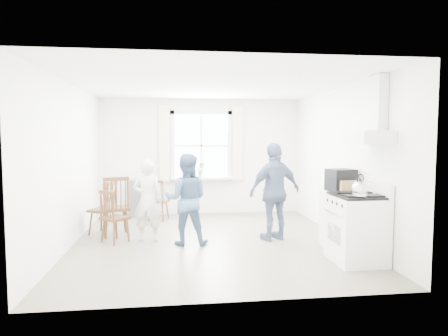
{
  "coord_description": "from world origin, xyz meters",
  "views": [
    {
      "loc": [
        -0.61,
        -6.56,
        1.74
      ],
      "look_at": [
        0.24,
        0.2,
        1.22
      ],
      "focal_mm": 32.0,
      "sensor_mm": 36.0,
      "label": 1
    }
  ],
  "objects_px": {
    "windsor_chair_a": "(116,200)",
    "person_left": "(148,200)",
    "stereo_stack": "(341,180)",
    "person_mid": "(186,199)",
    "gas_stove": "(357,228)",
    "low_cabinet": "(341,220)",
    "windsor_chair_c": "(107,202)",
    "windsor_chair_b": "(110,211)",
    "person_right": "(275,192)"
  },
  "relations": [
    {
      "from": "gas_stove",
      "to": "stereo_stack",
      "type": "relative_size",
      "value": 2.54
    },
    {
      "from": "gas_stove",
      "to": "low_cabinet",
      "type": "relative_size",
      "value": 1.24
    },
    {
      "from": "windsor_chair_b",
      "to": "person_mid",
      "type": "xyz_separation_m",
      "value": [
        1.24,
        -0.2,
        0.2
      ]
    },
    {
      "from": "windsor_chair_c",
      "to": "person_left",
      "type": "xyz_separation_m",
      "value": [
        0.75,
        -0.55,
        0.1
      ]
    },
    {
      "from": "stereo_stack",
      "to": "windsor_chair_a",
      "type": "bearing_deg",
      "value": 163.27
    },
    {
      "from": "low_cabinet",
      "to": "stereo_stack",
      "type": "bearing_deg",
      "value": 86.95
    },
    {
      "from": "stereo_stack",
      "to": "windsor_chair_b",
      "type": "bearing_deg",
      "value": 169.33
    },
    {
      "from": "windsor_chair_b",
      "to": "person_right",
      "type": "xyz_separation_m",
      "value": [
        2.74,
        -0.1,
        0.29
      ]
    },
    {
      "from": "windsor_chair_c",
      "to": "person_mid",
      "type": "relative_size",
      "value": 0.65
    },
    {
      "from": "gas_stove",
      "to": "low_cabinet",
      "type": "xyz_separation_m",
      "value": [
        0.07,
        0.7,
        -0.03
      ]
    },
    {
      "from": "person_left",
      "to": "windsor_chair_c",
      "type": "bearing_deg",
      "value": -25.68
    },
    {
      "from": "person_mid",
      "to": "stereo_stack",
      "type": "bearing_deg",
      "value": 174.62
    },
    {
      "from": "person_left",
      "to": "person_mid",
      "type": "bearing_deg",
      "value": 166.95
    },
    {
      "from": "windsor_chair_a",
      "to": "windsor_chair_b",
      "type": "distance_m",
      "value": 0.41
    },
    {
      "from": "low_cabinet",
      "to": "person_right",
      "type": "distance_m",
      "value": 1.16
    },
    {
      "from": "stereo_stack",
      "to": "person_right",
      "type": "relative_size",
      "value": 0.27
    },
    {
      "from": "low_cabinet",
      "to": "person_mid",
      "type": "bearing_deg",
      "value": 167.7
    },
    {
      "from": "stereo_stack",
      "to": "person_mid",
      "type": "distance_m",
      "value": 2.48
    },
    {
      "from": "windsor_chair_a",
      "to": "low_cabinet",
      "type": "bearing_deg",
      "value": -17.24
    },
    {
      "from": "windsor_chair_c",
      "to": "person_right",
      "type": "xyz_separation_m",
      "value": [
        2.88,
        -0.73,
        0.24
      ]
    },
    {
      "from": "person_mid",
      "to": "person_right",
      "type": "relative_size",
      "value": 0.89
    },
    {
      "from": "stereo_stack",
      "to": "windsor_chair_c",
      "type": "height_order",
      "value": "stereo_stack"
    },
    {
      "from": "person_right",
      "to": "person_left",
      "type": "bearing_deg",
      "value": -24.58
    },
    {
      "from": "gas_stove",
      "to": "stereo_stack",
      "type": "xyz_separation_m",
      "value": [
        0.07,
        0.73,
        0.59
      ]
    },
    {
      "from": "person_right",
      "to": "windsor_chair_a",
      "type": "bearing_deg",
      "value": -30.18
    },
    {
      "from": "windsor_chair_a",
      "to": "person_mid",
      "type": "distance_m",
      "value": 1.34
    },
    {
      "from": "low_cabinet",
      "to": "windsor_chair_b",
      "type": "bearing_deg",
      "value": 168.8
    },
    {
      "from": "person_mid",
      "to": "person_right",
      "type": "xyz_separation_m",
      "value": [
        1.5,
        0.1,
        0.09
      ]
    },
    {
      "from": "gas_stove",
      "to": "windsor_chair_c",
      "type": "xyz_separation_m",
      "value": [
        -3.72,
        2.05,
        0.1
      ]
    },
    {
      "from": "person_right",
      "to": "stereo_stack",
      "type": "bearing_deg",
      "value": 127.36
    },
    {
      "from": "windsor_chair_c",
      "to": "windsor_chair_b",
      "type": "bearing_deg",
      "value": -76.93
    },
    {
      "from": "stereo_stack",
      "to": "windsor_chair_b",
      "type": "distance_m",
      "value": 3.74
    },
    {
      "from": "windsor_chair_b",
      "to": "person_right",
      "type": "bearing_deg",
      "value": -2.08
    },
    {
      "from": "gas_stove",
      "to": "person_left",
      "type": "xyz_separation_m",
      "value": [
        -2.97,
        1.5,
        0.21
      ]
    },
    {
      "from": "low_cabinet",
      "to": "person_right",
      "type": "relative_size",
      "value": 0.54
    },
    {
      "from": "windsor_chair_a",
      "to": "windsor_chair_c",
      "type": "height_order",
      "value": "windsor_chair_a"
    },
    {
      "from": "windsor_chair_c",
      "to": "person_right",
      "type": "distance_m",
      "value": 2.98
    },
    {
      "from": "stereo_stack",
      "to": "person_left",
      "type": "relative_size",
      "value": 0.32
    },
    {
      "from": "low_cabinet",
      "to": "windsor_chair_a",
      "type": "relative_size",
      "value": 0.84
    },
    {
      "from": "low_cabinet",
      "to": "stereo_stack",
      "type": "height_order",
      "value": "stereo_stack"
    },
    {
      "from": "person_left",
      "to": "person_right",
      "type": "xyz_separation_m",
      "value": [
        2.13,
        -0.18,
        0.14
      ]
    },
    {
      "from": "windsor_chair_b",
      "to": "person_left",
      "type": "height_order",
      "value": "person_left"
    },
    {
      "from": "windsor_chair_b",
      "to": "person_left",
      "type": "xyz_separation_m",
      "value": [
        0.6,
        0.08,
        0.15
      ]
    },
    {
      "from": "windsor_chair_a",
      "to": "person_left",
      "type": "xyz_separation_m",
      "value": [
        0.56,
        -0.32,
        0.03
      ]
    },
    {
      "from": "windsor_chair_a",
      "to": "windsor_chair_b",
      "type": "relative_size",
      "value": 1.21
    },
    {
      "from": "windsor_chair_c",
      "to": "person_right",
      "type": "bearing_deg",
      "value": -14.22
    },
    {
      "from": "windsor_chair_b",
      "to": "stereo_stack",
      "type": "bearing_deg",
      "value": -10.67
    },
    {
      "from": "gas_stove",
      "to": "stereo_stack",
      "type": "height_order",
      "value": "stereo_stack"
    },
    {
      "from": "person_left",
      "to": "person_mid",
      "type": "distance_m",
      "value": 0.7
    },
    {
      "from": "low_cabinet",
      "to": "person_left",
      "type": "relative_size",
      "value": 0.65
    }
  ]
}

